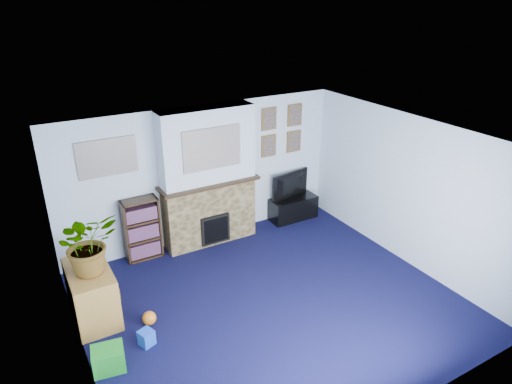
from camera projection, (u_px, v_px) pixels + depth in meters
floor at (271, 302)px, 6.52m from camera, size 5.00×4.50×0.01m
ceiling at (274, 142)px, 5.54m from camera, size 5.00×4.50×0.01m
wall_back at (203, 174)px, 7.81m from camera, size 5.00×0.04×2.40m
wall_front at (399, 329)px, 4.25m from camera, size 5.00×0.04×2.40m
wall_left at (74, 284)px, 4.89m from camera, size 0.04×4.50×2.40m
wall_right at (407, 191)px, 7.17m from camera, size 0.04×4.50×2.40m
chimney_breast at (208, 179)px, 7.66m from camera, size 1.72×0.50×2.40m
collage_main at (212, 149)px, 7.25m from camera, size 1.00×0.03×0.68m
collage_left at (107, 158)px, 6.86m from camera, size 0.90×0.03×0.58m
portrait_tl at (269, 119)px, 8.07m from camera, size 0.30×0.03×0.40m
portrait_tr at (295, 115)px, 8.32m from camera, size 0.30×0.03×0.40m
portrait_bl at (269, 146)px, 8.27m from camera, size 0.30×0.03×0.40m
portrait_br at (294, 141)px, 8.52m from camera, size 0.30×0.03×0.40m
tv_stand at (293, 208)px, 8.83m from camera, size 0.93×0.39×0.44m
television at (293, 186)px, 8.66m from camera, size 0.87×0.25×0.50m
bookshelf at (142, 230)px, 7.44m from camera, size 0.58×0.28×1.05m
sideboard at (92, 295)px, 6.10m from camera, size 0.54×0.97×0.75m
potted_plant at (88, 243)px, 5.75m from camera, size 0.85×0.77×0.83m
mantel_clock at (206, 178)px, 7.58m from camera, size 0.09×0.06×0.13m
mantel_candle at (225, 174)px, 7.74m from camera, size 0.05×0.05×0.16m
mantel_teddy at (181, 184)px, 7.38m from camera, size 0.14×0.14×0.14m
mantel_can at (245, 171)px, 7.92m from camera, size 0.06×0.06×0.12m
green_crate at (109, 359)px, 5.33m from camera, size 0.41×0.35×0.29m
toy_ball at (149, 318)px, 6.06m from camera, size 0.19×0.19×0.19m
toy_block at (146, 337)px, 5.71m from camera, size 0.21×0.21×0.20m
toy_tube at (107, 321)px, 6.05m from camera, size 0.34×0.15×0.19m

